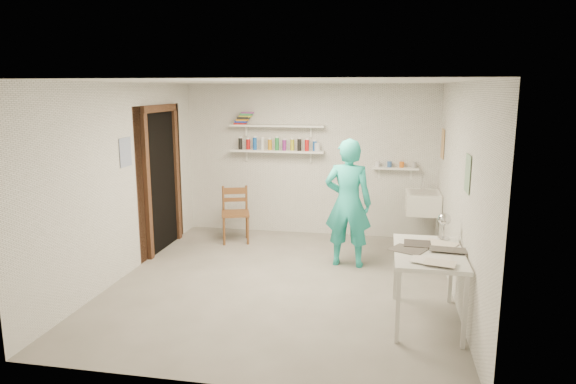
% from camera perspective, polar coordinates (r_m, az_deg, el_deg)
% --- Properties ---
extents(floor, '(4.00, 4.50, 0.02)m').
position_cam_1_polar(floor, '(6.36, -0.68, -10.11)').
color(floor, slate).
rests_on(floor, ground).
extents(ceiling, '(4.00, 4.50, 0.02)m').
position_cam_1_polar(ceiling, '(5.91, -0.73, 12.25)').
color(ceiling, silver).
rests_on(ceiling, wall_back).
extents(wall_back, '(4.00, 0.02, 2.40)m').
position_cam_1_polar(wall_back, '(8.22, 2.40, 3.56)').
color(wall_back, silver).
rests_on(wall_back, ground).
extents(wall_front, '(4.00, 0.02, 2.40)m').
position_cam_1_polar(wall_front, '(3.89, -7.28, -5.49)').
color(wall_front, silver).
rests_on(wall_front, ground).
extents(wall_left, '(0.02, 4.50, 2.40)m').
position_cam_1_polar(wall_left, '(6.71, -17.80, 1.22)').
color(wall_left, silver).
rests_on(wall_left, ground).
extents(wall_right, '(0.02, 4.50, 2.40)m').
position_cam_1_polar(wall_right, '(5.97, 18.58, -0.05)').
color(wall_right, silver).
rests_on(wall_right, ground).
extents(doorway_recess, '(0.02, 0.90, 2.00)m').
position_cam_1_polar(doorway_recess, '(7.66, -13.88, 1.13)').
color(doorway_recess, black).
rests_on(doorway_recess, wall_left).
extents(corridor_box, '(1.40, 1.50, 2.10)m').
position_cam_1_polar(corridor_box, '(7.97, -18.55, 1.63)').
color(corridor_box, brown).
rests_on(corridor_box, ground).
extents(door_lintel, '(0.06, 1.05, 0.10)m').
position_cam_1_polar(door_lintel, '(7.54, -14.12, 9.00)').
color(door_lintel, brown).
rests_on(door_lintel, wall_left).
extents(door_jamb_near, '(0.06, 0.10, 2.00)m').
position_cam_1_polar(door_jamb_near, '(7.20, -15.36, 0.42)').
color(door_jamb_near, brown).
rests_on(door_jamb_near, ground).
extents(door_jamb_far, '(0.06, 0.10, 2.00)m').
position_cam_1_polar(door_jamb_far, '(8.10, -12.30, 1.75)').
color(door_jamb_far, brown).
rests_on(door_jamb_far, ground).
extents(shelf_lower, '(1.50, 0.22, 0.03)m').
position_cam_1_polar(shelf_lower, '(8.16, -1.21, 4.57)').
color(shelf_lower, white).
rests_on(shelf_lower, wall_back).
extents(shelf_upper, '(1.50, 0.22, 0.03)m').
position_cam_1_polar(shelf_upper, '(8.12, -1.22, 7.37)').
color(shelf_upper, white).
rests_on(shelf_upper, wall_back).
extents(ledge_shelf, '(0.70, 0.14, 0.03)m').
position_cam_1_polar(ledge_shelf, '(8.06, 11.85, 2.59)').
color(ledge_shelf, white).
rests_on(ledge_shelf, wall_back).
extents(poster_left, '(0.01, 0.28, 0.36)m').
position_cam_1_polar(poster_left, '(6.69, -17.61, 4.24)').
color(poster_left, '#334C7F').
rests_on(poster_left, wall_left).
extents(poster_right_a, '(0.01, 0.34, 0.42)m').
position_cam_1_polar(poster_right_a, '(7.68, 16.80, 5.16)').
color(poster_right_a, '#995933').
rests_on(poster_right_a, wall_right).
extents(poster_right_b, '(0.01, 0.30, 0.38)m').
position_cam_1_polar(poster_right_b, '(5.38, 19.33, 1.94)').
color(poster_right_b, '#3F724C').
rests_on(poster_right_b, wall_right).
extents(belfast_sink, '(0.48, 0.60, 0.30)m').
position_cam_1_polar(belfast_sink, '(7.70, 14.76, -1.14)').
color(belfast_sink, white).
rests_on(belfast_sink, wall_right).
extents(man, '(0.65, 0.45, 1.70)m').
position_cam_1_polar(man, '(6.77, 6.69, -1.24)').
color(man, '#24B7AA').
rests_on(man, ground).
extents(wall_clock, '(0.31, 0.06, 0.31)m').
position_cam_1_polar(wall_clock, '(6.93, 6.75, 1.45)').
color(wall_clock, beige).
rests_on(wall_clock, man).
extents(wooden_chair, '(0.52, 0.51, 0.89)m').
position_cam_1_polar(wooden_chair, '(7.90, -5.87, -2.39)').
color(wooden_chair, brown).
rests_on(wooden_chair, ground).
extents(work_table, '(0.67, 1.12, 0.75)m').
position_cam_1_polar(work_table, '(5.43, 15.16, -10.07)').
color(work_table, silver).
rests_on(work_table, ground).
extents(desk_lamp, '(0.14, 0.14, 0.14)m').
position_cam_1_polar(desk_lamp, '(5.70, 16.99, -2.90)').
color(desk_lamp, silver).
rests_on(desk_lamp, work_table).
extents(spray_cans, '(1.34, 0.06, 0.17)m').
position_cam_1_polar(spray_cans, '(8.15, -1.22, 5.27)').
color(spray_cans, black).
rests_on(spray_cans, shelf_lower).
extents(book_stack, '(0.30, 0.14, 0.20)m').
position_cam_1_polar(book_stack, '(8.24, -4.94, 8.18)').
color(book_stack, red).
rests_on(book_stack, shelf_upper).
extents(ledge_pots, '(0.48, 0.07, 0.09)m').
position_cam_1_polar(ledge_pots, '(8.05, 11.86, 3.02)').
color(ledge_pots, silver).
rests_on(ledge_pots, ledge_shelf).
extents(papers, '(0.30, 0.22, 0.03)m').
position_cam_1_polar(papers, '(5.30, 15.38, -6.16)').
color(papers, silver).
rests_on(papers, work_table).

